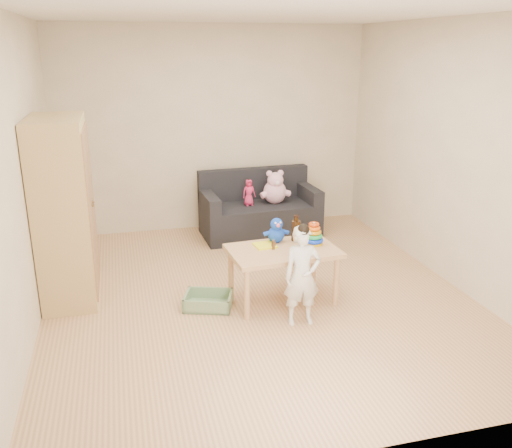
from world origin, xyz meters
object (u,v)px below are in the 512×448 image
object	(u,v)px
sofa	(260,219)
toddler	(302,277)
play_table	(283,275)
wardrobe	(64,210)

from	to	relation	value
sofa	toddler	xyz separation A→B (m)	(-0.25, -2.37, 0.23)
play_table	toddler	xyz separation A→B (m)	(0.03, -0.46, 0.17)
wardrobe	play_table	xyz separation A→B (m)	(1.95, -0.64, -0.60)
wardrobe	sofa	distance (m)	2.65
wardrobe	sofa	xyz separation A→B (m)	(2.23, 1.27, -0.66)
sofa	toddler	distance (m)	2.40
wardrobe	play_table	size ratio (longest dim) A/B	1.72
play_table	toddler	distance (m)	0.49
wardrobe	toddler	bearing A→B (deg)	-28.95
toddler	sofa	bearing A→B (deg)	87.25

